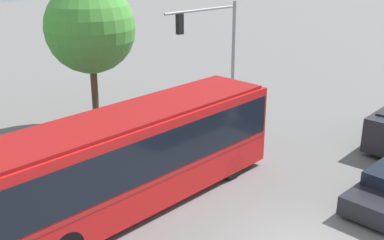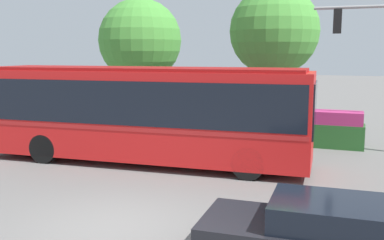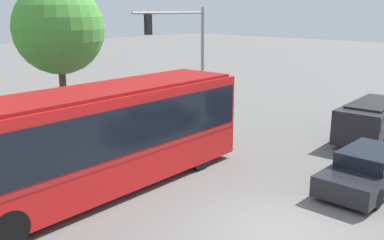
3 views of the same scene
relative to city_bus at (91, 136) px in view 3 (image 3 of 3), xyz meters
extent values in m
plane|color=slate|center=(1.92, -5.35, -1.86)|extent=(140.00, 140.00, 0.00)
cube|color=red|center=(-0.01, 0.00, -0.15)|extent=(11.35, 3.10, 2.92)
cube|color=black|center=(-0.01, 0.00, 0.32)|extent=(11.13, 3.13, 1.40)
cube|color=#B21E1E|center=(-0.01, 0.00, -0.50)|extent=(11.24, 3.12, 0.14)
cube|color=black|center=(5.61, 0.33, 0.20)|extent=(0.18, 2.08, 1.64)
cube|color=maroon|center=(-0.01, 0.00, 1.36)|extent=(10.89, 2.88, 0.10)
cylinder|color=black|center=(3.74, 1.29, -1.36)|extent=(1.02, 0.36, 1.00)
cylinder|color=black|center=(3.86, -0.85, -1.36)|extent=(1.02, 0.36, 1.00)
cylinder|color=black|center=(-3.20, -1.26, -1.36)|extent=(1.02, 0.36, 1.00)
cube|color=black|center=(6.46, -5.83, -1.38)|extent=(4.54, 1.91, 0.63)
cube|color=black|center=(6.58, -5.83, -0.83)|extent=(2.29, 1.62, 0.46)
cylinder|color=black|center=(5.10, -6.65, -1.55)|extent=(0.63, 0.24, 0.62)
cylinder|color=black|center=(5.05, -5.12, -1.55)|extent=(0.63, 0.24, 0.62)
cylinder|color=black|center=(7.78, -5.02, -1.55)|extent=(0.63, 0.24, 0.62)
cube|color=#232328|center=(11.64, -3.80, -0.93)|extent=(4.89, 2.34, 1.43)
cube|color=black|center=(11.64, -3.80, -0.62)|extent=(4.70, 2.35, 0.49)
cube|color=black|center=(11.64, -3.80, -0.17)|extent=(3.44, 1.82, 0.08)
cylinder|color=black|center=(10.31, -4.74, -1.50)|extent=(0.73, 0.33, 0.71)
cylinder|color=black|center=(10.15, -3.13, -1.50)|extent=(0.73, 0.33, 0.71)
cylinder|color=black|center=(12.97, -2.85, -1.50)|extent=(0.73, 0.33, 0.71)
cylinder|color=gray|center=(9.56, 4.38, 0.99)|extent=(0.18, 0.18, 5.69)
cylinder|color=gray|center=(7.33, 4.38, 3.56)|extent=(4.46, 0.12, 0.12)
cube|color=black|center=(5.97, 4.38, 3.06)|extent=(0.30, 0.22, 0.90)
cylinder|color=red|center=(5.97, 4.50, 3.36)|extent=(0.18, 0.02, 0.18)
cylinder|color=yellow|center=(5.97, 4.50, 3.06)|extent=(0.18, 0.02, 0.18)
cylinder|color=green|center=(5.97, 4.50, 2.76)|extent=(0.18, 0.02, 0.18)
cube|color=#286028|center=(3.31, 4.91, -1.39)|extent=(7.74, 1.04, 0.95)
cube|color=#B22D6B|center=(3.31, 4.91, -0.66)|extent=(7.58, 0.99, 0.51)
cylinder|color=brown|center=(3.11, 7.19, -0.22)|extent=(0.32, 0.32, 3.27)
sphere|color=#479338|center=(3.11, 7.19, 2.88)|extent=(4.08, 4.08, 4.08)
camera|label=1|loc=(-8.18, -11.63, 6.28)|focal=44.81mm
camera|label=2|loc=(6.76, -13.50, 1.90)|focal=41.58mm
camera|label=3|loc=(-6.75, -10.89, 3.69)|focal=40.36mm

